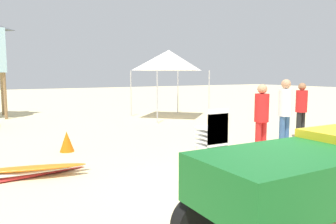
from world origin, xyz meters
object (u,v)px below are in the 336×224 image
object	(u,v)px
utility_cart	(310,178)
surfboard_pile	(28,172)
popup_canopy	(169,60)
stacked_plastic_chairs	(214,133)
lifeguard_near_right	(285,109)
traffic_cone_near	(67,142)
lifeguard_near_center	(301,107)
lifeguard_far_right	(261,115)

from	to	relation	value
utility_cart	surfboard_pile	size ratio (longest dim) A/B	1.12
surfboard_pile	popup_canopy	size ratio (longest dim) A/B	0.80
stacked_plastic_chairs	lifeguard_near_right	world-z (taller)	lifeguard_near_right
traffic_cone_near	lifeguard_near_right	bearing A→B (deg)	-28.21
surfboard_pile	popup_canopy	distance (m)	9.05
lifeguard_near_center	lifeguard_near_right	xyz separation A→B (m)	(-1.51, -0.70, 0.08)
popup_canopy	stacked_plastic_chairs	bearing A→B (deg)	-113.71
lifeguard_near_center	surfboard_pile	bearing A→B (deg)	179.40
utility_cart	lifeguard_near_right	xyz separation A→B (m)	(3.54, 3.34, 0.23)
lifeguard_near_center	traffic_cone_near	distance (m)	6.50
lifeguard_far_right	traffic_cone_near	size ratio (longest dim) A/B	3.31
utility_cart	surfboard_pile	xyz separation A→B (m)	(-2.26, 4.12, -0.66)
lifeguard_near_right	traffic_cone_near	xyz separation A→B (m)	(-4.70, 2.52, -0.76)
lifeguard_near_right	lifeguard_far_right	distance (m)	1.01
lifeguard_near_right	popup_canopy	distance (m)	6.89
stacked_plastic_chairs	traffic_cone_near	xyz separation A→B (m)	(-2.22, 2.89, -0.45)
lifeguard_near_center	popup_canopy	xyz separation A→B (m)	(-0.88, 6.01, 1.51)
utility_cart	surfboard_pile	world-z (taller)	utility_cart
lifeguard_near_center	lifeguard_far_right	world-z (taller)	lifeguard_far_right
popup_canopy	utility_cart	bearing A→B (deg)	-112.52
utility_cart	popup_canopy	world-z (taller)	popup_canopy
lifeguard_far_right	popup_canopy	size ratio (longest dim) A/B	0.57
utility_cart	stacked_plastic_chairs	size ratio (longest dim) A/B	2.14
stacked_plastic_chairs	popup_canopy	xyz separation A→B (m)	(3.11, 7.08, 1.75)
surfboard_pile	traffic_cone_near	xyz separation A→B (m)	(1.11, 1.74, 0.13)
popup_canopy	traffic_cone_near	world-z (taller)	popup_canopy
lifeguard_far_right	utility_cart	bearing A→B (deg)	-128.94
traffic_cone_near	surfboard_pile	bearing A→B (deg)	-122.39
utility_cart	popup_canopy	bearing A→B (deg)	67.48
utility_cart	traffic_cone_near	bearing A→B (deg)	101.18
lifeguard_far_right	traffic_cone_near	world-z (taller)	lifeguard_far_right
utility_cart	lifeguard_near_right	size ratio (longest dim) A/B	1.47
lifeguard_near_right	lifeguard_near_center	bearing A→B (deg)	24.88
utility_cart	lifeguard_near_right	bearing A→B (deg)	43.35
utility_cart	lifeguard_near_center	world-z (taller)	lifeguard_near_center
lifeguard_near_right	traffic_cone_near	distance (m)	5.38
lifeguard_near_right	popup_canopy	size ratio (longest dim) A/B	0.61
surfboard_pile	lifeguard_far_right	world-z (taller)	lifeguard_far_right
lifeguard_far_right	popup_canopy	bearing A→B (deg)	76.81
utility_cart	surfboard_pile	distance (m)	4.75
traffic_cone_near	popup_canopy	bearing A→B (deg)	38.18
utility_cart	lifeguard_near_right	distance (m)	4.87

